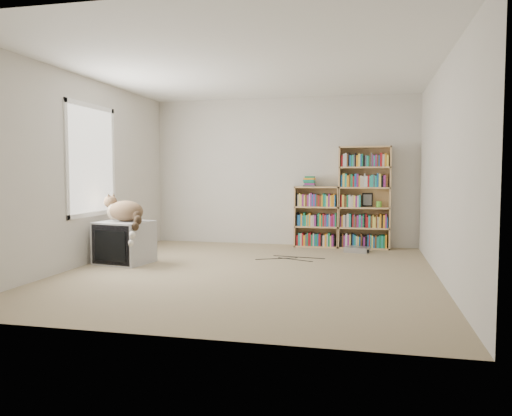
% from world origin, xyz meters
% --- Properties ---
extents(floor, '(4.50, 5.00, 0.01)m').
position_xyz_m(floor, '(0.00, 0.00, 0.00)').
color(floor, tan).
rests_on(floor, ground).
extents(wall_back, '(4.50, 0.02, 2.50)m').
position_xyz_m(wall_back, '(0.00, 2.50, 1.25)').
color(wall_back, beige).
rests_on(wall_back, floor).
extents(wall_front, '(4.50, 0.02, 2.50)m').
position_xyz_m(wall_front, '(0.00, -2.50, 1.25)').
color(wall_front, beige).
rests_on(wall_front, floor).
extents(wall_left, '(0.02, 5.00, 2.50)m').
position_xyz_m(wall_left, '(-2.25, 0.00, 1.25)').
color(wall_left, beige).
rests_on(wall_left, floor).
extents(wall_right, '(0.02, 5.00, 2.50)m').
position_xyz_m(wall_right, '(2.25, 0.00, 1.25)').
color(wall_right, beige).
rests_on(wall_right, floor).
extents(ceiling, '(4.50, 5.00, 0.02)m').
position_xyz_m(ceiling, '(0.00, 0.00, 2.50)').
color(ceiling, white).
rests_on(ceiling, wall_back).
extents(window, '(0.02, 1.22, 1.52)m').
position_xyz_m(window, '(-2.24, 0.20, 1.40)').
color(window, white).
rests_on(window, wall_left).
extents(crt_tv, '(0.75, 0.70, 0.57)m').
position_xyz_m(crt_tv, '(-1.80, 0.25, 0.28)').
color(crt_tv, '#A8A8AA').
rests_on(crt_tv, floor).
extents(cat, '(0.74, 0.67, 0.62)m').
position_xyz_m(cat, '(-1.75, 0.22, 0.68)').
color(cat, '#352515').
rests_on(cat, crt_tv).
extents(bookcase_tall, '(0.83, 0.30, 1.66)m').
position_xyz_m(bookcase_tall, '(1.37, 2.36, 0.79)').
color(bookcase_tall, tan).
rests_on(bookcase_tall, floor).
extents(bookcase_short, '(0.73, 0.30, 1.01)m').
position_xyz_m(bookcase_short, '(0.60, 2.36, 0.47)').
color(bookcase_short, tan).
rests_on(bookcase_short, floor).
extents(book_stack, '(0.20, 0.26, 0.17)m').
position_xyz_m(book_stack, '(0.48, 2.30, 1.09)').
color(book_stack, '#A4151C').
rests_on(book_stack, bookcase_short).
extents(green_mug, '(0.09, 0.09, 0.10)m').
position_xyz_m(green_mug, '(1.60, 2.34, 0.73)').
color(green_mug, '#61BE36').
rests_on(green_mug, bookcase_tall).
extents(framed_print, '(0.17, 0.05, 0.22)m').
position_xyz_m(framed_print, '(1.42, 2.44, 0.79)').
color(framed_print, black).
rests_on(framed_print, bookcase_tall).
extents(dvd_player, '(0.41, 0.34, 0.08)m').
position_xyz_m(dvd_player, '(1.28, 1.91, 0.04)').
color(dvd_player, '#9FA0A4').
rests_on(dvd_player, floor).
extents(wall_outlet, '(0.01, 0.08, 0.13)m').
position_xyz_m(wall_outlet, '(-2.24, 0.59, 0.32)').
color(wall_outlet, silver).
rests_on(wall_outlet, wall_left).
extents(floor_cables, '(1.20, 0.70, 0.01)m').
position_xyz_m(floor_cables, '(0.06, 1.30, 0.00)').
color(floor_cables, black).
rests_on(floor_cables, floor).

